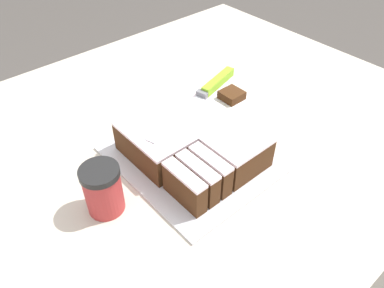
{
  "coord_description": "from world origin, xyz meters",
  "views": [
    {
      "loc": [
        -0.48,
        -0.59,
        1.54
      ],
      "look_at": [
        -0.05,
        -0.1,
        0.97
      ],
      "focal_mm": 35.0,
      "sensor_mm": 36.0,
      "label": 1
    }
  ],
  "objects_px": {
    "cake_board": "(192,157)",
    "coffee_cup": "(103,189)",
    "cake": "(192,142)",
    "brownie": "(232,95)",
    "knife": "(209,88)"
  },
  "relations": [
    {
      "from": "cake_board",
      "to": "knife",
      "type": "relative_size",
      "value": 1.08
    },
    {
      "from": "cake_board",
      "to": "cake",
      "type": "distance_m",
      "value": 0.04
    },
    {
      "from": "cake_board",
      "to": "coffee_cup",
      "type": "relative_size",
      "value": 3.32
    },
    {
      "from": "brownie",
      "to": "knife",
      "type": "bearing_deg",
      "value": -172.13
    },
    {
      "from": "coffee_cup",
      "to": "knife",
      "type": "bearing_deg",
      "value": 13.47
    },
    {
      "from": "cake",
      "to": "coffee_cup",
      "type": "bearing_deg",
      "value": 179.86
    },
    {
      "from": "cake_board",
      "to": "brownie",
      "type": "xyz_separation_m",
      "value": [
        0.25,
        0.11,
        0.01
      ]
    },
    {
      "from": "cake",
      "to": "coffee_cup",
      "type": "height_order",
      "value": "coffee_cup"
    },
    {
      "from": "cake_board",
      "to": "cake",
      "type": "xyz_separation_m",
      "value": [
        0.0,
        0.0,
        0.04
      ]
    },
    {
      "from": "cake_board",
      "to": "knife",
      "type": "bearing_deg",
      "value": 34.1
    },
    {
      "from": "cake_board",
      "to": "cake",
      "type": "relative_size",
      "value": 1.27
    },
    {
      "from": "coffee_cup",
      "to": "cake_board",
      "type": "bearing_deg",
      "value": -1.19
    },
    {
      "from": "cake",
      "to": "brownie",
      "type": "bearing_deg",
      "value": 23.28
    },
    {
      "from": "cake_board",
      "to": "cake",
      "type": "height_order",
      "value": "cake"
    },
    {
      "from": "cake",
      "to": "knife",
      "type": "distance_m",
      "value": 0.17
    }
  ]
}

